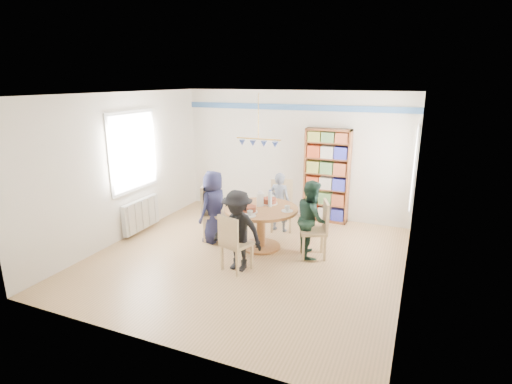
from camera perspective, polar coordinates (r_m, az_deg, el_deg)
The scene contains 14 objects.
ground at distance 6.87m, azimuth -1.32°, elevation -9.31°, with size 5.00×5.00×0.00m, color tan.
room_shell at distance 7.23m, azimuth -0.46°, elevation 5.72°, with size 5.00×5.00×5.00m.
radiator at distance 8.18m, azimuth -16.10°, elevation -3.10°, with size 0.12×1.00×0.60m.
dining_table at distance 7.05m, azimuth 0.72°, elevation -3.74°, with size 1.30×1.30×0.75m.
chair_left at distance 7.47m, azimuth -6.45°, elevation -2.51°, with size 0.59×0.59×1.05m.
chair_right at distance 6.77m, azimuth 8.91°, elevation -4.92°, with size 0.56×0.56×0.98m.
chair_far at distance 7.98m, azimuth 3.66°, elevation -1.49°, with size 0.55×0.55×0.99m.
chair_near at distance 6.21m, azimuth -3.29°, elevation -6.98°, with size 0.52×0.52×0.93m.
person_left at distance 7.34m, azimuth -6.05°, elevation -2.09°, with size 0.65×0.43×1.34m, color #1B1D3C.
person_right at distance 6.79m, azimuth 7.99°, elevation -3.78°, with size 0.64×0.50×1.31m, color #183127.
person_far at distance 7.85m, azimuth 3.38°, elevation -1.44°, with size 0.43×0.28×1.18m, color gray.
person_near at distance 6.22m, azimuth -2.63°, elevation -5.56°, with size 0.84×0.48×1.30m, color black.
bookshelf at distance 8.43m, azimuth 10.07°, elevation 2.18°, with size 0.93×0.28×1.96m.
tableware at distance 6.99m, azimuth 0.62°, elevation -1.64°, with size 1.16×1.16×0.31m.
Camera 1 is at (2.56, -5.67, 2.91)m, focal length 28.00 mm.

